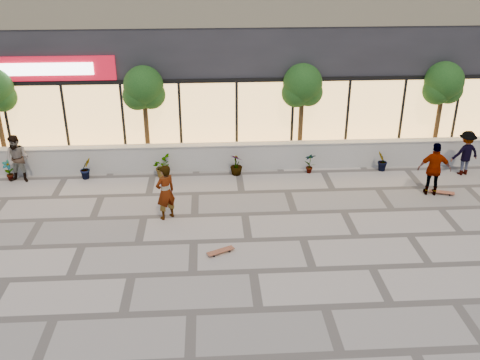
{
  "coord_description": "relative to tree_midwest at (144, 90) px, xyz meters",
  "views": [
    {
      "loc": [
        -1.1,
        -12.05,
        8.28
      ],
      "look_at": [
        -0.17,
        3.11,
        1.3
      ],
      "focal_mm": 40.0,
      "sensor_mm": 36.0,
      "label": 1
    }
  ],
  "objects": [
    {
      "name": "tree_mideast",
      "position": [
        6.0,
        0.0,
        0.0
      ],
      "size": [
        1.6,
        1.5,
        3.92
      ],
      "color": "#452F18",
      "rests_on": "ground"
    },
    {
      "name": "shrub_a",
      "position": [
        -5.0,
        -1.25,
        -2.58
      ],
      "size": [
        0.43,
        0.29,
        0.81
      ],
      "primitive_type": "imported",
      "color": "#113812",
      "rests_on": "ground"
    },
    {
      "name": "retail_building",
      "position": [
        3.5,
        4.79,
        1.26
      ],
      "size": [
        24.0,
        9.17,
        8.5
      ],
      "color": "black",
      "rests_on": "ground"
    },
    {
      "name": "skateboard_center",
      "position": [
        2.65,
        -6.75,
        -2.9
      ],
      "size": [
        0.83,
        0.56,
        0.1
      ],
      "rotation": [
        0.0,
        0.0,
        0.46
      ],
      "color": "brown",
      "rests_on": "ground"
    },
    {
      "name": "ground",
      "position": [
        3.5,
        -7.7,
        -2.99
      ],
      "size": [
        80.0,
        80.0,
        0.0
      ],
      "primitive_type": "plane",
      "color": "#AA9E93",
      "rests_on": "ground"
    },
    {
      "name": "skater_center",
      "position": [
        0.98,
        -4.52,
        -2.07
      ],
      "size": [
        0.8,
        0.75,
        1.83
      ],
      "primitive_type": "imported",
      "rotation": [
        0.0,
        0.0,
        3.77
      ],
      "color": "silver",
      "rests_on": "ground"
    },
    {
      "name": "skater_right_far",
      "position": [
        11.98,
        -1.71,
        -2.13
      ],
      "size": [
        1.21,
        0.84,
        1.71
      ],
      "primitive_type": "imported",
      "rotation": [
        0.0,
        0.0,
        3.34
      ],
      "color": "maroon",
      "rests_on": "ground"
    },
    {
      "name": "skater_left",
      "position": [
        -4.55,
        -1.4,
        -2.09
      ],
      "size": [
        0.95,
        0.78,
        1.79
      ],
      "primitive_type": "imported",
      "rotation": [
        0.0,
        0.0,
        -0.12
      ],
      "color": "tan",
      "rests_on": "ground"
    },
    {
      "name": "skater_right_near",
      "position": [
        10.11,
        -3.35,
        -2.03
      ],
      "size": [
        1.18,
        0.67,
        1.9
      ],
      "primitive_type": "imported",
      "rotation": [
        0.0,
        0.0,
        2.94
      ],
      "color": "white",
      "rests_on": "ground"
    },
    {
      "name": "planter_wall",
      "position": [
        3.5,
        -0.7,
        -2.46
      ],
      "size": [
        22.0,
        0.42,
        1.04
      ],
      "color": "#BBBAB2",
      "rests_on": "ground"
    },
    {
      "name": "shrub_c",
      "position": [
        0.6,
        -1.25,
        -2.58
      ],
      "size": [
        0.68,
        0.77,
        0.81
      ],
      "primitive_type": "imported",
      "rotation": [
        0.0,
        0.0,
        1.64
      ],
      "color": "#113812",
      "rests_on": "ground"
    },
    {
      "name": "shrub_e",
      "position": [
        6.2,
        -1.25,
        -2.58
      ],
      "size": [
        0.46,
        0.35,
        0.81
      ],
      "primitive_type": "imported",
      "rotation": [
        0.0,
        0.0,
        3.28
      ],
      "color": "#113812",
      "rests_on": "ground"
    },
    {
      "name": "shrub_b",
      "position": [
        -2.2,
        -1.25,
        -2.58
      ],
      "size": [
        0.57,
        0.57,
        0.81
      ],
      "primitive_type": "imported",
      "rotation": [
        0.0,
        0.0,
        0.82
      ],
      "color": "#113812",
      "rests_on": "ground"
    },
    {
      "name": "tree_east",
      "position": [
        11.5,
        0.0,
        0.0
      ],
      "size": [
        1.6,
        1.5,
        3.92
      ],
      "color": "#452F18",
      "rests_on": "ground"
    },
    {
      "name": "shrub_f",
      "position": [
        9.0,
        -1.25,
        -2.58
      ],
      "size": [
        0.55,
        0.57,
        0.81
      ],
      "primitive_type": "imported",
      "rotation": [
        0.0,
        0.0,
        4.1
      ],
      "color": "#113812",
      "rests_on": "ground"
    },
    {
      "name": "skateboard_right_near",
      "position": [
        10.5,
        -3.39,
        -2.9
      ],
      "size": [
        0.88,
        0.49,
        0.1
      ],
      "rotation": [
        0.0,
        0.0,
        -0.34
      ],
      "color": "brown",
      "rests_on": "ground"
    },
    {
      "name": "shrub_d",
      "position": [
        3.4,
        -1.25,
        -2.58
      ],
      "size": [
        0.64,
        0.64,
        0.81
      ],
      "primitive_type": "imported",
      "rotation": [
        0.0,
        0.0,
        2.46
      ],
      "color": "#113812",
      "rests_on": "ground"
    },
    {
      "name": "tree_midwest",
      "position": [
        0.0,
        0.0,
        0.0
      ],
      "size": [
        1.6,
        1.5,
        3.92
      ],
      "color": "#452F18",
      "rests_on": "ground"
    }
  ]
}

